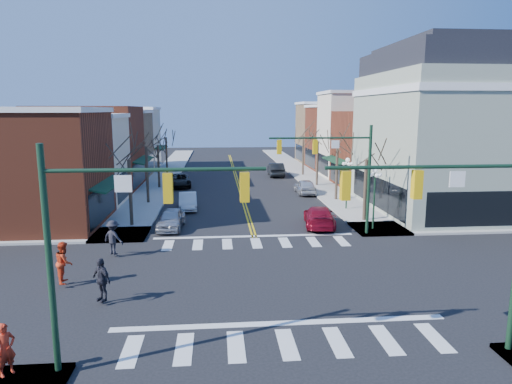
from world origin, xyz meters
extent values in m
plane|color=black|center=(0.00, 0.00, 0.00)|extent=(160.00, 160.00, 0.00)
cube|color=#9E9B93|center=(-8.75, 20.00, 0.07)|extent=(3.50, 70.00, 0.15)
cube|color=#9E9B93|center=(8.75, 20.00, 0.07)|extent=(3.50, 70.00, 0.15)
cube|color=maroon|center=(-15.50, 11.75, 4.00)|extent=(10.00, 8.50, 8.00)
cube|color=beige|center=(-15.50, 19.50, 3.75)|extent=(10.00, 7.00, 7.50)
cube|color=maroon|center=(-15.50, 27.50, 4.25)|extent=(10.00, 9.00, 8.50)
cube|color=#997954|center=(-15.50, 35.75, 3.90)|extent=(10.00, 7.50, 7.80)
cube|color=beige|center=(-15.50, 43.50, 4.10)|extent=(10.00, 8.00, 8.20)
cube|color=maroon|center=(15.50, 25.75, 4.00)|extent=(10.00, 8.50, 8.00)
cube|color=beige|center=(15.50, 33.50, 5.00)|extent=(10.00, 7.00, 10.00)
cube|color=maroon|center=(15.50, 41.00, 4.25)|extent=(10.00, 8.00, 8.50)
cube|color=#997954|center=(15.50, 49.00, 4.50)|extent=(10.00, 8.00, 9.00)
cube|color=gray|center=(16.50, 14.50, 5.50)|extent=(12.00, 14.00, 11.00)
cube|color=white|center=(16.50, 14.50, 9.60)|extent=(12.25, 14.25, 0.50)
cube|color=black|center=(16.50, 14.50, 11.90)|extent=(11.40, 13.40, 1.80)
cube|color=black|center=(16.50, 14.50, 13.00)|extent=(9.80, 11.80, 0.60)
cylinder|color=#14331E|center=(-7.40, -7.40, 3.60)|extent=(0.20, 0.20, 7.20)
cylinder|color=#14331E|center=(-4.15, -7.40, 6.40)|extent=(6.50, 0.12, 0.12)
cube|color=gold|center=(-3.83, -7.40, 5.85)|extent=(0.28, 0.28, 0.90)
cube|color=gold|center=(-1.55, -7.40, 5.85)|extent=(0.28, 0.28, 0.90)
cylinder|color=#14331E|center=(4.15, -7.40, 6.40)|extent=(6.50, 0.12, 0.12)
cube|color=gold|center=(3.83, -7.40, 5.85)|extent=(0.28, 0.28, 0.90)
cube|color=gold|center=(1.55, -7.40, 5.85)|extent=(0.28, 0.28, 0.90)
cylinder|color=#14331E|center=(7.40, 7.40, 3.60)|extent=(0.20, 0.20, 7.20)
cylinder|color=#14331E|center=(4.15, 7.40, 6.40)|extent=(6.50, 0.12, 0.12)
cube|color=gold|center=(3.83, 7.40, 5.85)|extent=(0.28, 0.28, 0.90)
cube|color=gold|center=(1.55, 7.40, 5.85)|extent=(0.28, 0.28, 0.90)
cylinder|color=#14331E|center=(8.20, 8.50, 2.00)|extent=(0.12, 0.12, 4.00)
sphere|color=white|center=(8.20, 8.50, 4.15)|extent=(0.36, 0.36, 0.36)
cylinder|color=#14331E|center=(8.20, 15.00, 2.00)|extent=(0.12, 0.12, 4.00)
sphere|color=white|center=(8.20, 15.00, 4.15)|extent=(0.36, 0.36, 0.36)
cylinder|color=#382B21|center=(-8.40, 11.00, 2.38)|extent=(0.24, 0.24, 4.76)
cylinder|color=#382B21|center=(-8.40, 19.00, 2.52)|extent=(0.24, 0.24, 5.04)
cylinder|color=#382B21|center=(-8.40, 27.00, 2.27)|extent=(0.24, 0.24, 4.55)
cylinder|color=#382B21|center=(-8.40, 35.00, 2.45)|extent=(0.24, 0.24, 4.90)
cylinder|color=#382B21|center=(8.40, 11.00, 2.31)|extent=(0.24, 0.24, 4.62)
cylinder|color=#382B21|center=(8.40, 19.00, 2.59)|extent=(0.24, 0.24, 5.18)
cylinder|color=#382B21|center=(8.40, 27.00, 2.42)|extent=(0.24, 0.24, 4.83)
cylinder|color=#382B21|center=(8.40, 35.00, 2.48)|extent=(0.24, 0.24, 4.97)
imported|color=#A8A8AD|center=(-5.58, 10.21, 0.70)|extent=(1.91, 4.19, 1.39)
imported|color=silver|center=(-4.80, 16.52, 0.68)|extent=(1.70, 4.20, 1.35)
imported|color=black|center=(-6.40, 27.81, 0.69)|extent=(2.96, 5.26, 1.39)
imported|color=maroon|center=(4.80, 9.97, 0.72)|extent=(2.67, 5.18, 1.44)
imported|color=silver|center=(6.25, 22.57, 0.73)|extent=(1.80, 4.34, 1.47)
imported|color=black|center=(4.98, 34.99, 0.83)|extent=(1.86, 5.07, 1.66)
imported|color=red|center=(-8.85, -7.53, 0.98)|extent=(0.69, 0.72, 1.66)
imported|color=red|center=(-9.54, 0.14, 1.14)|extent=(0.92, 1.09, 1.98)
imported|color=#22222A|center=(-7.30, -2.15, 1.09)|extent=(1.13, 1.07, 1.88)
imported|color=black|center=(-8.19, 4.27, 1.13)|extent=(1.45, 1.26, 1.95)
camera|label=1|loc=(-2.38, -20.90, 8.13)|focal=32.00mm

